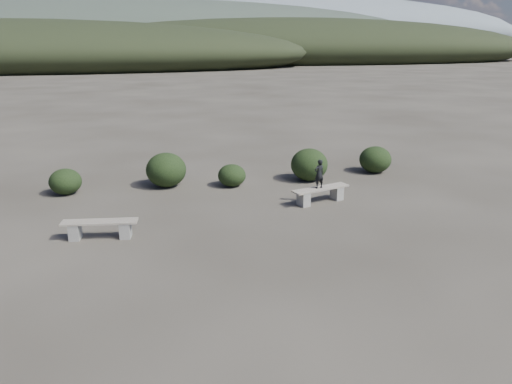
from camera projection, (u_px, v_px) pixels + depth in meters
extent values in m
plane|color=#312C26|center=(258.00, 292.00, 10.46)|extent=(1200.00, 1200.00, 0.00)
cube|color=slate|center=(75.00, 231.00, 13.16)|extent=(0.32, 0.41, 0.44)
cube|color=slate|center=(126.00, 230.00, 13.28)|extent=(0.32, 0.41, 0.44)
cube|color=gray|center=(99.00, 222.00, 13.15)|extent=(2.00, 0.65, 0.05)
cube|color=slate|center=(304.00, 199.00, 15.82)|extent=(0.39, 0.46, 0.45)
cube|color=slate|center=(337.00, 193.00, 16.47)|extent=(0.39, 0.46, 0.45)
cube|color=gray|center=(321.00, 188.00, 16.07)|extent=(2.05, 1.02, 0.06)
imported|color=black|center=(319.00, 174.00, 15.88)|extent=(0.39, 0.32, 0.94)
ellipsoid|color=black|center=(65.00, 182.00, 16.97)|extent=(1.08, 1.08, 0.88)
ellipsoid|color=black|center=(166.00, 170.00, 17.82)|extent=(1.43, 1.43, 1.23)
ellipsoid|color=black|center=(232.00, 175.00, 17.91)|extent=(1.00, 1.00, 0.80)
ellipsoid|color=black|center=(309.00, 165.00, 18.61)|extent=(1.38, 1.38, 1.21)
ellipsoid|color=black|center=(375.00, 159.00, 19.77)|extent=(1.25, 1.25, 1.05)
ellipsoid|color=black|center=(12.00, 54.00, 88.69)|extent=(110.00, 40.00, 12.00)
ellipsoid|color=black|center=(301.00, 48.00, 119.46)|extent=(120.00, 44.00, 14.00)
ellipsoid|color=#2C362C|center=(149.00, 39.00, 158.40)|extent=(190.00, 64.00, 24.00)
ellipsoid|color=slate|center=(264.00, 32.00, 302.17)|extent=(340.00, 110.00, 44.00)
ellipsoid|color=#9097A3|center=(104.00, 30.00, 374.47)|extent=(460.00, 140.00, 56.00)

